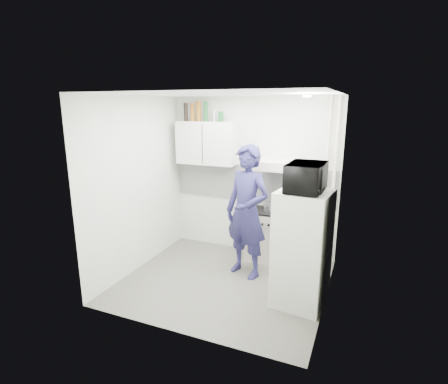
% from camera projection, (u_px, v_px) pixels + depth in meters
% --- Properties ---
extents(floor, '(2.80, 2.80, 0.00)m').
position_uv_depth(floor, '(224.00, 282.00, 5.00)').
color(floor, '#5E5D52').
rests_on(floor, ground).
extents(ceiling, '(2.80, 2.80, 0.00)m').
position_uv_depth(ceiling, '(223.00, 94.00, 4.37)').
color(ceiling, white).
rests_on(ceiling, wall_back).
extents(wall_back, '(2.80, 0.00, 2.80)m').
position_uv_depth(wall_back, '(253.00, 177.00, 5.80)').
color(wall_back, silver).
rests_on(wall_back, floor).
extents(wall_left, '(0.00, 2.60, 2.60)m').
position_uv_depth(wall_left, '(137.00, 185.00, 5.21)').
color(wall_left, silver).
rests_on(wall_left, floor).
extents(wall_right, '(0.00, 2.60, 2.60)m').
position_uv_depth(wall_right, '(332.00, 206.00, 4.16)').
color(wall_right, silver).
rests_on(wall_right, floor).
extents(person, '(0.82, 0.67, 1.94)m').
position_uv_depth(person, '(247.00, 212.00, 5.02)').
color(person, '#221F4C').
rests_on(person, floor).
extents(stove, '(0.50, 0.50, 0.80)m').
position_uv_depth(stove, '(263.00, 235.00, 5.69)').
color(stove, silver).
rests_on(stove, floor).
extents(fridge, '(0.68, 0.68, 1.48)m').
position_uv_depth(fridge, '(302.00, 249.00, 4.30)').
color(fridge, silver).
rests_on(fridge, floor).
extents(stove_top, '(0.48, 0.48, 0.03)m').
position_uv_depth(stove_top, '(264.00, 211.00, 5.59)').
color(stove_top, black).
rests_on(stove_top, stove).
extents(saucepan, '(0.17, 0.17, 0.10)m').
position_uv_depth(saucepan, '(269.00, 208.00, 5.54)').
color(saucepan, silver).
rests_on(saucepan, stove_top).
extents(microwave, '(0.62, 0.43, 0.33)m').
position_uv_depth(microwave, '(306.00, 177.00, 4.08)').
color(microwave, black).
rests_on(microwave, fridge).
extents(bottle_a, '(0.07, 0.07, 0.30)m').
position_uv_depth(bottle_a, '(186.00, 112.00, 5.81)').
color(bottle_a, black).
rests_on(bottle_a, upper_cabinet).
extents(bottle_b, '(0.08, 0.08, 0.29)m').
position_uv_depth(bottle_b, '(193.00, 112.00, 5.77)').
color(bottle_b, brown).
rests_on(bottle_b, upper_cabinet).
extents(bottle_c, '(0.08, 0.08, 0.33)m').
position_uv_depth(bottle_c, '(199.00, 111.00, 5.72)').
color(bottle_c, brown).
rests_on(bottle_c, upper_cabinet).
extents(bottle_d, '(0.07, 0.07, 0.31)m').
position_uv_depth(bottle_d, '(206.00, 112.00, 5.67)').
color(bottle_d, '#144C1E').
rests_on(bottle_d, upper_cabinet).
extents(canister_a, '(0.07, 0.07, 0.18)m').
position_uv_depth(canister_a, '(214.00, 116.00, 5.63)').
color(canister_a, silver).
rests_on(canister_a, upper_cabinet).
extents(canister_b, '(0.09, 0.09, 0.16)m').
position_uv_depth(canister_b, '(221.00, 117.00, 5.59)').
color(canister_b, '#144C1E').
rests_on(canister_b, upper_cabinet).
extents(upper_cabinet, '(1.00, 0.35, 0.70)m').
position_uv_depth(upper_cabinet, '(207.00, 143.00, 5.79)').
color(upper_cabinet, silver).
rests_on(upper_cabinet, wall_back).
extents(range_hood, '(0.60, 0.50, 0.14)m').
position_uv_depth(range_hood, '(276.00, 165.00, 5.34)').
color(range_hood, silver).
rests_on(range_hood, wall_back).
extents(backsplash, '(2.74, 0.03, 0.60)m').
position_uv_depth(backsplash, '(252.00, 183.00, 5.81)').
color(backsplash, white).
rests_on(backsplash, wall_back).
extents(pipe_a, '(0.05, 0.05, 2.60)m').
position_uv_depth(pipe_a, '(333.00, 185.00, 5.24)').
color(pipe_a, silver).
rests_on(pipe_a, floor).
extents(pipe_b, '(0.04, 0.04, 2.60)m').
position_uv_depth(pipe_b, '(325.00, 184.00, 5.29)').
color(pipe_b, silver).
rests_on(pipe_b, floor).
extents(ceiling_spot_fixture, '(0.10, 0.10, 0.02)m').
position_uv_depth(ceiling_spot_fixture, '(307.00, 96.00, 4.18)').
color(ceiling_spot_fixture, white).
rests_on(ceiling_spot_fixture, ceiling).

